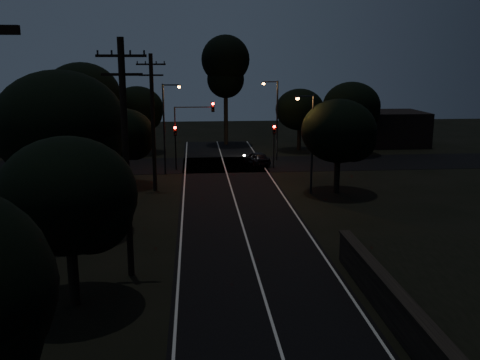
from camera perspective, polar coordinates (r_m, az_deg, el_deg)
road_surface at (r=41.72m, az=-0.85°, el=-1.19°), size 60.00×70.00×0.03m
utility_pole_mid at (r=24.84m, az=-12.08°, el=2.48°), size 2.20×0.30×11.00m
utility_pole_far at (r=41.64m, az=-9.28°, el=6.27°), size 2.20×0.30×10.50m
tree_left_b at (r=22.39m, az=-17.47°, el=-1.92°), size 5.59×5.59×7.10m
tree_left_c at (r=32.21m, az=-18.18°, el=5.16°), size 7.53×7.53×9.52m
tree_left_d at (r=43.92m, az=-12.07°, el=4.60°), size 4.93×4.93×6.26m
tree_far_nw at (r=59.69m, az=-10.72°, el=7.36°), size 5.73×5.73×7.26m
tree_far_w at (r=56.29m, az=-16.25°, el=8.49°), size 7.70×7.70×9.82m
tree_far_ne at (r=60.64m, az=6.59°, el=7.36°), size 5.46×5.46×6.91m
tree_far_e at (r=58.92m, az=12.03°, el=7.56°), size 6.12×6.12×7.77m
tree_right_a at (r=41.06m, az=10.79°, el=4.98°), size 5.66×5.66×7.20m
tall_pine at (r=64.40m, az=-1.55°, el=12.05°), size 5.68×5.68×12.92m
building_left at (r=64.09m, az=-20.50°, el=4.89°), size 10.00×8.00×4.40m
building_right at (r=66.84m, az=15.16°, el=5.36°), size 9.00×7.00×4.00m
signal_left at (r=49.81m, az=-6.91°, el=4.31°), size 0.28×0.35×4.10m
signal_right at (r=50.35m, az=3.65°, el=4.46°), size 0.28×0.35×4.10m
signal_mast at (r=49.59m, az=-5.00°, el=6.07°), size 3.70×0.35×6.25m
streetlight_a at (r=47.64m, az=-7.89°, el=6.08°), size 1.66×0.26×8.00m
streetlight_b at (r=54.17m, az=3.78°, el=6.96°), size 1.66×0.26×8.00m
streetlight_c at (r=40.63m, az=7.50°, el=4.56°), size 1.46×0.26×7.50m
car at (r=52.20m, az=1.81°, el=2.34°), size 2.57×4.07×1.29m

